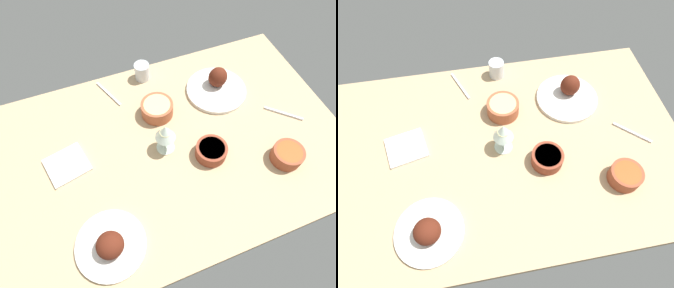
% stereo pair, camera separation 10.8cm
% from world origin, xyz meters
% --- Properties ---
extents(dining_table, '(1.40, 0.90, 0.04)m').
position_xyz_m(dining_table, '(0.00, 0.00, 0.02)').
color(dining_table, tan).
rests_on(dining_table, ground).
extents(plate_near_viewer, '(0.23, 0.23, 0.09)m').
position_xyz_m(plate_near_viewer, '(0.30, 0.28, 0.07)').
color(plate_near_viewer, silver).
rests_on(plate_near_viewer, dining_table).
extents(plate_center_main, '(0.26, 0.26, 0.10)m').
position_xyz_m(plate_center_main, '(-0.30, -0.20, 0.07)').
color(plate_center_main, silver).
rests_on(plate_center_main, dining_table).
extents(bowl_onions, '(0.12, 0.12, 0.05)m').
position_xyz_m(bowl_onions, '(-0.14, 0.09, 0.07)').
color(bowl_onions, brown).
rests_on(bowl_onions, dining_table).
extents(bowl_potatoes, '(0.13, 0.13, 0.06)m').
position_xyz_m(bowl_potatoes, '(-0.02, -0.17, 0.07)').
color(bowl_potatoes, '#A35133').
rests_on(bowl_potatoes, dining_table).
extents(bowl_soup, '(0.12, 0.12, 0.06)m').
position_xyz_m(bowl_soup, '(-0.39, 0.21, 0.07)').
color(bowl_soup, brown).
rests_on(bowl_soup, dining_table).
extents(wine_glass, '(0.08, 0.08, 0.14)m').
position_xyz_m(wine_glass, '(0.01, 0.00, 0.14)').
color(wine_glass, silver).
rests_on(wine_glass, dining_table).
extents(water_tumbler, '(0.07, 0.07, 0.08)m').
position_xyz_m(water_tumbler, '(-0.03, -0.38, 0.08)').
color(water_tumbler, silver).
rests_on(water_tumbler, dining_table).
extents(folded_napkin, '(0.17, 0.16, 0.01)m').
position_xyz_m(folded_napkin, '(0.38, -0.06, 0.05)').
color(folded_napkin, white).
rests_on(folded_napkin, dining_table).
extents(fork_loose, '(0.12, 0.12, 0.01)m').
position_xyz_m(fork_loose, '(-0.51, 0.03, 0.04)').
color(fork_loose, silver).
rests_on(fork_loose, dining_table).
extents(spoon_loose, '(0.07, 0.16, 0.01)m').
position_xyz_m(spoon_loose, '(0.14, -0.34, 0.04)').
color(spoon_loose, silver).
rests_on(spoon_loose, dining_table).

